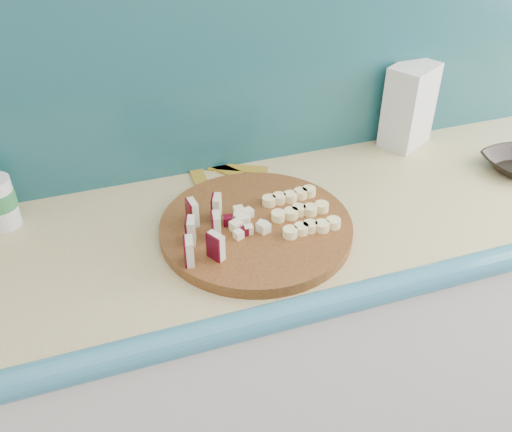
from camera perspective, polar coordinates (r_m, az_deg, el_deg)
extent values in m
cube|color=white|center=(1.50, 3.87, 19.62)|extent=(3.60, 0.04, 2.60)
cube|color=silver|center=(1.77, 9.54, -11.13)|extent=(2.20, 0.60, 0.88)
cube|color=#D4BF7C|center=(1.47, 11.27, 1.06)|extent=(2.20, 0.60, 0.03)
cube|color=teal|center=(1.28, 17.61, -6.26)|extent=(2.20, 0.06, 0.03)
cube|color=teal|center=(1.57, 7.33, 14.82)|extent=(2.20, 0.02, 0.50)
cylinder|color=#48230F|center=(1.32, 0.00, -1.19)|extent=(0.45, 0.45, 0.03)
cube|color=beige|center=(1.19, -6.63, -3.51)|extent=(0.02, 0.04, 0.06)
cube|color=#400411|center=(1.19, -7.10, -3.61)|extent=(0.00, 0.04, 0.06)
cube|color=beige|center=(1.24, -6.46, -1.48)|extent=(0.02, 0.04, 0.06)
cube|color=#400411|center=(1.24, -6.91, -1.57)|extent=(0.00, 0.04, 0.06)
cube|color=beige|center=(1.30, -6.31, 0.38)|extent=(0.02, 0.04, 0.06)
cube|color=#400411|center=(1.30, -6.74, 0.29)|extent=(0.00, 0.04, 0.06)
cube|color=beige|center=(1.20, -3.98, -2.99)|extent=(0.02, 0.04, 0.06)
cube|color=#400411|center=(1.20, -4.45, -3.08)|extent=(0.00, 0.04, 0.06)
cube|color=beige|center=(1.25, -3.94, -1.00)|extent=(0.02, 0.04, 0.06)
cube|color=#400411|center=(1.25, -4.38, -1.08)|extent=(0.00, 0.04, 0.06)
cube|color=beige|center=(1.31, -3.89, 0.83)|extent=(0.02, 0.04, 0.06)
cube|color=#400411|center=(1.31, -4.32, 0.75)|extent=(0.00, 0.04, 0.06)
cube|color=#F7EDC6|center=(1.30, -0.73, -0.46)|extent=(0.02, 0.02, 0.02)
cube|color=#F7EDC6|center=(1.31, -0.53, -0.22)|extent=(0.02, 0.02, 0.02)
cube|color=#400411|center=(1.32, -0.63, 0.10)|extent=(0.02, 0.02, 0.02)
cube|color=#F7EDC6|center=(1.31, -1.11, -0.23)|extent=(0.02, 0.02, 0.02)
cube|color=#F7EDC6|center=(1.31, -1.47, -0.05)|extent=(0.02, 0.02, 0.02)
cube|color=#F7EDC6|center=(1.31, -2.05, -0.03)|extent=(0.02, 0.02, 0.02)
cube|color=#F7EDC6|center=(1.30, -1.69, -0.42)|extent=(0.02, 0.02, 0.02)
cube|color=#F7EDC6|center=(1.29, -2.11, -0.60)|extent=(0.02, 0.02, 0.02)
cube|color=#400411|center=(1.28, -2.33, -0.95)|extent=(0.02, 0.02, 0.02)
cube|color=#F7EDC6|center=(1.29, -1.54, -0.88)|extent=(0.02, 0.02, 0.02)
cube|color=#F7EDC6|center=(1.28, -1.36, -1.18)|extent=(0.02, 0.02, 0.02)
cube|color=#F7EDC6|center=(1.29, -1.04, -0.78)|extent=(0.02, 0.02, 0.02)
cube|color=#F7EDC6|center=(1.28, -0.66, -0.92)|extent=(0.02, 0.02, 0.02)
cube|color=#F7EDC6|center=(1.28, -0.09, -0.89)|extent=(0.02, 0.02, 0.02)
cube|color=#400411|center=(1.29, -0.61, -0.56)|extent=(0.02, 0.02, 0.02)
cylinder|color=#FCE89A|center=(1.27, 3.33, -1.59)|extent=(0.03, 0.03, 0.02)
cylinder|color=#FCE89A|center=(1.28, 4.44, -1.36)|extent=(0.03, 0.03, 0.02)
cylinder|color=#FCE89A|center=(1.29, 5.55, -1.13)|extent=(0.03, 0.03, 0.02)
cylinder|color=#FCE89A|center=(1.29, 6.63, -0.91)|extent=(0.03, 0.03, 0.02)
cylinder|color=#FCE89A|center=(1.30, 7.71, -0.68)|extent=(0.03, 0.03, 0.02)
cylinder|color=#FCE89A|center=(1.32, 2.29, 0.09)|extent=(0.03, 0.03, 0.02)
cylinder|color=#FCE89A|center=(1.33, 3.38, 0.30)|extent=(0.03, 0.03, 0.02)
cylinder|color=#FCE89A|center=(1.33, 4.45, 0.51)|extent=(0.03, 0.03, 0.02)
cylinder|color=#FCE89A|center=(1.34, 5.50, 0.71)|extent=(0.03, 0.03, 0.02)
cylinder|color=#FCE89A|center=(1.35, 6.54, 0.92)|extent=(0.03, 0.03, 0.02)
cylinder|color=#FCE89A|center=(1.37, 1.34, 1.65)|extent=(0.03, 0.03, 0.02)
cylinder|color=#FCE89A|center=(1.38, 2.39, 1.84)|extent=(0.03, 0.03, 0.02)
cylinder|color=#FCE89A|center=(1.39, 3.42, 2.03)|extent=(0.03, 0.03, 0.02)
cylinder|color=#FCE89A|center=(1.39, 4.45, 2.22)|extent=(0.03, 0.03, 0.02)
cylinder|color=#FCE89A|center=(1.40, 5.46, 2.41)|extent=(0.03, 0.03, 0.02)
cube|color=silver|center=(1.69, 15.06, 10.61)|extent=(0.17, 0.15, 0.24)
cylinder|color=white|center=(1.44, -24.26, 1.23)|extent=(0.07, 0.07, 0.13)
cube|color=gold|center=(1.54, -5.89, 4.23)|extent=(0.04, 0.16, 0.01)
cube|color=gold|center=(1.57, -3.92, 4.98)|extent=(0.12, 0.16, 0.01)
cube|color=gold|center=(1.56, -1.82, 4.76)|extent=(0.16, 0.11, 0.01)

